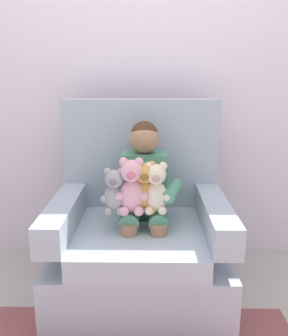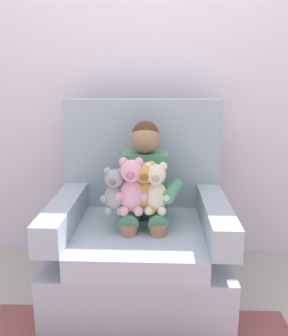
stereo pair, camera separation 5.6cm
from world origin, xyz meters
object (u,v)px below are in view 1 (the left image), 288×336
seated_child (144,186)px  plush_honey (144,188)px  armchair (140,238)px  plush_grey (114,192)px  plush_cream (156,189)px  plush_pink (132,188)px

seated_child → plush_honey: size_ratio=2.89×
armchair → seated_child: 0.32m
seated_child → plush_honey: bearing=-93.0°
plush_grey → seated_child: bearing=21.7°
armchair → plush_cream: bearing=-56.6°
plush_pink → plush_honey: size_ratio=1.08×
armchair → seated_child: armchair is taller
plush_pink → plush_cream: size_ratio=1.10×
plush_grey → plush_pink: 0.10m
armchair → plush_honey: size_ratio=4.00×
seated_child → plush_cream: 0.16m
plush_grey → plush_pink: bearing=-21.5°
seated_child → armchair: bearing=-171.1°
armchair → plush_grey: 0.38m
plush_grey → plush_cream: 0.22m
plush_grey → plush_honey: bearing=-15.1°
armchair → plush_cream: 0.38m
armchair → plush_pink: 0.39m
plush_honey → armchair: bearing=83.2°
seated_child → plush_grey: size_ratio=3.29×
armchair → plush_honey: 0.37m
armchair → seated_child: (0.03, 0.01, 0.32)m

